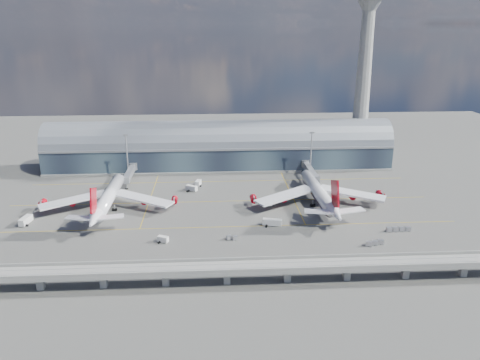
{
  "coord_description": "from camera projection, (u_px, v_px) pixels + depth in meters",
  "views": [
    {
      "loc": [
        -3.74,
        -190.5,
        81.27
      ],
      "look_at": [
        8.18,
        10.0,
        14.0
      ],
      "focal_mm": 35.0,
      "sensor_mm": 36.0,
      "label": 1
    }
  ],
  "objects": [
    {
      "name": "control_tower",
      "position": [
        364.0,
        77.0,
        273.29
      ],
      "size": [
        19.0,
        19.0,
        103.0
      ],
      "color": "gray",
      "rests_on": "ground"
    },
    {
      "name": "floodlight_mast_left",
      "position": [
        127.0,
        156.0,
        251.26
      ],
      "size": [
        3.0,
        0.7,
        25.7
      ],
      "color": "gray",
      "rests_on": "ground"
    },
    {
      "name": "terminal",
      "position": [
        219.0,
        148.0,
        276.56
      ],
      "size": [
        200.0,
        30.0,
        28.0
      ],
      "color": "#212937",
      "rests_on": "ground"
    },
    {
      "name": "service_truck_5",
      "position": [
        191.0,
        188.0,
        238.81
      ],
      "size": [
        6.24,
        5.11,
        2.87
      ],
      "rotation": [
        0.0,
        0.0,
        1.0
      ],
      "color": "silver",
      "rests_on": "ground"
    },
    {
      "name": "ground",
      "position": [
        223.0,
        218.0,
        206.34
      ],
      "size": [
        500.0,
        500.0,
        0.0
      ],
      "primitive_type": "plane",
      "color": "#474744",
      "rests_on": "ground"
    },
    {
      "name": "taxi_lines",
      "position": [
        222.0,
        200.0,
        227.26
      ],
      "size": [
        200.0,
        80.12,
        0.01
      ],
      "color": "gold",
      "rests_on": "ground"
    },
    {
      "name": "cargo_train_2",
      "position": [
        398.0,
        229.0,
        192.37
      ],
      "size": [
        10.44,
        1.82,
        1.74
      ],
      "rotation": [
        0.0,
        0.0,
        1.55
      ],
      "color": "gray",
      "rests_on": "ground"
    },
    {
      "name": "floodlight_mast_right",
      "position": [
        311.0,
        153.0,
        256.88
      ],
      "size": [
        3.0,
        0.7,
        25.7
      ],
      "color": "gray",
      "rests_on": "ground"
    },
    {
      "name": "service_truck_2",
      "position": [
        272.0,
        222.0,
        197.57
      ],
      "size": [
        8.41,
        4.18,
        2.93
      ],
      "rotation": [
        0.0,
        0.0,
        1.33
      ],
      "color": "silver",
      "rests_on": "ground"
    },
    {
      "name": "airliner_right",
      "position": [
        319.0,
        193.0,
        219.52
      ],
      "size": [
        64.81,
        67.73,
        21.51
      ],
      "rotation": [
        0.0,
        0.0,
        0.03
      ],
      "color": "white",
      "rests_on": "ground"
    },
    {
      "name": "service_truck_3",
      "position": [
        270.0,
        202.0,
        220.69
      ],
      "size": [
        2.64,
        5.7,
        2.69
      ],
      "rotation": [
        0.0,
        0.0,
        -0.08
      ],
      "color": "silver",
      "rests_on": "ground"
    },
    {
      "name": "jet_bridge_right",
      "position": [
        310.0,
        170.0,
        255.89
      ],
      "size": [
        4.4,
        32.0,
        7.25
      ],
      "color": "gray",
      "rests_on": "ground"
    },
    {
      "name": "cargo_train_0",
      "position": [
        232.0,
        238.0,
        184.9
      ],
      "size": [
        4.88,
        2.63,
        1.58
      ],
      "rotation": [
        0.0,
        0.0,
        1.83
      ],
      "color": "gray",
      "rests_on": "ground"
    },
    {
      "name": "airliner_left",
      "position": [
        108.0,
        198.0,
        213.25
      ],
      "size": [
        63.04,
        66.17,
        20.23
      ],
      "rotation": [
        0.0,
        0.0,
        0.0
      ],
      "color": "white",
      "rests_on": "ground"
    },
    {
      "name": "jet_bridge_left",
      "position": [
        130.0,
        172.0,
        252.23
      ],
      "size": [
        4.4,
        28.0,
        7.25
      ],
      "color": "gray",
      "rests_on": "ground"
    },
    {
      "name": "cargo_train_1",
      "position": [
        375.0,
        243.0,
        180.5
      ],
      "size": [
        7.87,
        3.59,
        1.73
      ],
      "rotation": [
        0.0,
        0.0,
        1.31
      ],
      "color": "gray",
      "rests_on": "ground"
    },
    {
      "name": "service_truck_1",
      "position": [
        163.0,
        239.0,
        182.73
      ],
      "size": [
        4.7,
        3.58,
        2.47
      ],
      "rotation": [
        0.0,
        0.0,
        1.13
      ],
      "color": "silver",
      "rests_on": "ground"
    },
    {
      "name": "guideway",
      "position": [
        227.0,
        269.0,
        152.6
      ],
      "size": [
        220.0,
        8.5,
        7.2
      ],
      "color": "gray",
      "rests_on": "ground"
    },
    {
      "name": "service_truck_4",
      "position": [
        198.0,
        183.0,
        246.44
      ],
      "size": [
        3.51,
        5.41,
        2.89
      ],
      "rotation": [
        0.0,
        0.0,
        -0.26
      ],
      "color": "silver",
      "rests_on": "ground"
    },
    {
      "name": "service_truck_0",
      "position": [
        26.0,
        220.0,
        199.17
      ],
      "size": [
        3.68,
        7.95,
        3.17
      ],
      "rotation": [
        0.0,
        0.0,
        -0.16
      ],
      "color": "silver",
      "rests_on": "ground"
    }
  ]
}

